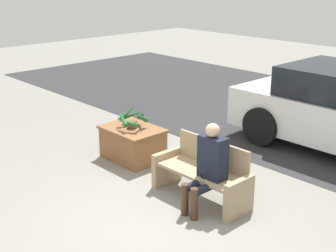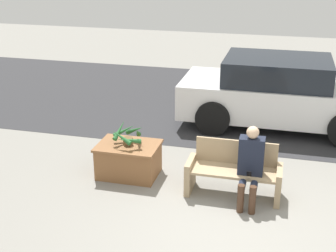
{
  "view_description": "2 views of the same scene",
  "coord_description": "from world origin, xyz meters",
  "px_view_note": "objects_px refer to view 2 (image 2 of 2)",
  "views": [
    {
      "loc": [
        3.95,
        -3.58,
        3.12
      ],
      "look_at": [
        -1.0,
        1.05,
        0.84
      ],
      "focal_mm": 50.0,
      "sensor_mm": 36.0,
      "label": 1
    },
    {
      "loc": [
        0.51,
        -5.71,
        3.72
      ],
      "look_at": [
        -1.28,
        1.23,
        0.92
      ],
      "focal_mm": 50.0,
      "sensor_mm": 36.0,
      "label": 2
    }
  ],
  "objects_px": {
    "potted_plant": "(128,135)",
    "planter_box": "(129,159)",
    "bench": "(234,172)",
    "person_seated": "(250,163)",
    "parked_car": "(279,93)"
  },
  "relations": [
    {
      "from": "planter_box",
      "to": "parked_car",
      "type": "relative_size",
      "value": 0.25
    },
    {
      "from": "person_seated",
      "to": "parked_car",
      "type": "distance_m",
      "value": 3.45
    },
    {
      "from": "bench",
      "to": "person_seated",
      "type": "height_order",
      "value": "person_seated"
    },
    {
      "from": "potted_plant",
      "to": "parked_car",
      "type": "distance_m",
      "value": 3.87
    },
    {
      "from": "potted_plant",
      "to": "planter_box",
      "type": "bearing_deg",
      "value": -58.69
    },
    {
      "from": "person_seated",
      "to": "parked_car",
      "type": "relative_size",
      "value": 0.29
    },
    {
      "from": "bench",
      "to": "planter_box",
      "type": "relative_size",
      "value": 1.43
    },
    {
      "from": "person_seated",
      "to": "potted_plant",
      "type": "distance_m",
      "value": 2.1
    },
    {
      "from": "parked_car",
      "to": "person_seated",
      "type": "bearing_deg",
      "value": -95.06
    },
    {
      "from": "person_seated",
      "to": "potted_plant",
      "type": "relative_size",
      "value": 2.04
    },
    {
      "from": "bench",
      "to": "person_seated",
      "type": "distance_m",
      "value": 0.41
    },
    {
      "from": "bench",
      "to": "parked_car",
      "type": "bearing_deg",
      "value": 80.27
    },
    {
      "from": "bench",
      "to": "parked_car",
      "type": "distance_m",
      "value": 3.32
    },
    {
      "from": "bench",
      "to": "potted_plant",
      "type": "height_order",
      "value": "potted_plant"
    },
    {
      "from": "bench",
      "to": "potted_plant",
      "type": "distance_m",
      "value": 1.86
    }
  ]
}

